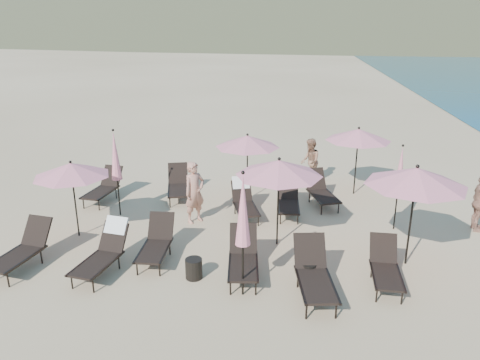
# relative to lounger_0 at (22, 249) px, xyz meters

# --- Properties ---
(ground) EXTENTS (800.00, 800.00, 0.00)m
(ground) POSITION_rel_lounger_0_xyz_m (5.96, 0.23, -0.47)
(ground) COLOR #D6BA8C
(ground) RESTS_ON ground
(lounger_0) EXTENTS (0.95, 1.85, 1.01)m
(lounger_0) POSITION_rel_lounger_0_xyz_m (0.00, 0.00, 0.00)
(lounger_0) COLOR black
(lounger_0) RESTS_ON ground
(lounger_1) EXTENTS (0.94, 1.84, 1.09)m
(lounger_1) POSITION_rel_lounger_0_xyz_m (1.97, 0.06, 0.05)
(lounger_1) COLOR black
(lounger_1) RESTS_ON ground
(lounger_2) EXTENTS (0.68, 1.69, 0.96)m
(lounger_2) POSITION_rel_lounger_0_xyz_m (3.00, 0.74, -0.03)
(lounger_2) COLOR black
(lounger_2) RESTS_ON ground
(lounger_3) EXTENTS (0.83, 1.77, 0.99)m
(lounger_3) POSITION_rel_lounger_0_xyz_m (5.18, 0.21, -0.01)
(lounger_3) COLOR black
(lounger_3) RESTS_ON ground
(lounger_4) EXTENTS (0.96, 1.93, 1.07)m
(lounger_4) POSITION_rel_lounger_0_xyz_m (6.74, -0.39, 0.02)
(lounger_4) COLOR black
(lounger_4) RESTS_ON ground
(lounger_5) EXTENTS (0.68, 1.63, 0.92)m
(lounger_5) POSITION_rel_lounger_0_xyz_m (8.31, 0.19, -0.04)
(lounger_5) COLOR black
(lounger_5) RESTS_ON ground
(lounger_6) EXTENTS (0.89, 1.78, 0.98)m
(lounger_6) POSITION_rel_lounger_0_xyz_m (0.21, 4.40, -0.02)
(lounger_6) COLOR black
(lounger_6) RESTS_ON ground
(lounger_7) EXTENTS (1.05, 1.84, 1.00)m
(lounger_7) POSITION_rel_lounger_0_xyz_m (2.54, 4.89, -0.01)
(lounger_7) COLOR black
(lounger_7) RESTS_ON ground
(lounger_8) EXTENTS (1.04, 1.75, 1.03)m
(lounger_8) POSITION_rel_lounger_0_xyz_m (4.83, 3.70, 0.02)
(lounger_8) COLOR black
(lounger_8) RESTS_ON ground
(lounger_9) EXTENTS (0.66, 1.66, 1.02)m
(lounger_9) POSITION_rel_lounger_0_xyz_m (6.14, 4.02, 0.01)
(lounger_9) COLOR black
(lounger_9) RESTS_ON ground
(lounger_10) EXTENTS (1.16, 1.84, 0.99)m
(lounger_10) POSITION_rel_lounger_0_xyz_m (7.14, 4.84, -0.01)
(lounger_10) COLOR black
(lounger_10) RESTS_ON ground
(umbrella_open_0) EXTENTS (1.97, 1.97, 2.12)m
(umbrella_open_0) POSITION_rel_lounger_0_xyz_m (0.52, 1.79, 1.40)
(umbrella_open_0) COLOR black
(umbrella_open_0) RESTS_ON ground
(umbrella_open_1) EXTENTS (2.19, 2.19, 2.35)m
(umbrella_open_1) POSITION_rel_lounger_0_xyz_m (5.88, 1.90, 1.61)
(umbrella_open_1) COLOR black
(umbrella_open_1) RESTS_ON ground
(umbrella_open_2) EXTENTS (2.31, 2.31, 2.49)m
(umbrella_open_2) POSITION_rel_lounger_0_xyz_m (8.99, 1.20, 1.72)
(umbrella_open_2) COLOR black
(umbrella_open_2) RESTS_ON ground
(umbrella_open_3) EXTENTS (2.04, 2.04, 2.20)m
(umbrella_open_3) POSITION_rel_lounger_0_xyz_m (4.79, 5.04, 1.47)
(umbrella_open_3) COLOR black
(umbrella_open_3) RESTS_ON ground
(umbrella_open_4) EXTENTS (2.13, 2.13, 2.29)m
(umbrella_open_4) POSITION_rel_lounger_0_xyz_m (8.31, 5.96, 1.55)
(umbrella_open_4) COLOR black
(umbrella_open_4) RESTS_ON ground
(umbrella_closed_0) EXTENTS (0.32, 0.32, 2.77)m
(umbrella_closed_0) POSITION_rel_lounger_0_xyz_m (5.25, -0.57, 1.45)
(umbrella_closed_0) COLOR black
(umbrella_closed_0) RESTS_ON ground
(umbrella_closed_1) EXTENTS (0.29, 0.29, 2.44)m
(umbrella_closed_1) POSITION_rel_lounger_0_xyz_m (9.10, 3.20, 1.23)
(umbrella_closed_1) COLOR black
(umbrella_closed_1) RESTS_ON ground
(umbrella_closed_2) EXTENTS (0.31, 0.31, 2.63)m
(umbrella_closed_2) POSITION_rel_lounger_0_xyz_m (1.13, 3.31, 1.36)
(umbrella_closed_2) COLOR black
(umbrella_closed_2) RESTS_ON ground
(side_table_0) EXTENTS (0.39, 0.39, 0.47)m
(side_table_0) POSITION_rel_lounger_0_xyz_m (4.08, -0.02, -0.24)
(side_table_0) COLOR black
(side_table_0) RESTS_ON ground
(side_table_1) EXTENTS (0.38, 0.38, 0.48)m
(side_table_1) POSITION_rel_lounger_0_xyz_m (6.64, 0.09, -0.24)
(side_table_1) COLOR black
(side_table_1) RESTS_ON ground
(beachgoer_a) EXTENTS (0.76, 0.77, 1.80)m
(beachgoer_a) POSITION_rel_lounger_0_xyz_m (3.48, 3.08, 0.43)
(beachgoer_a) COLOR tan
(beachgoer_a) RESTS_ON ground
(beachgoer_b) EXTENTS (0.69, 0.85, 1.63)m
(beachgoer_b) POSITION_rel_lounger_0_xyz_m (6.84, 6.86, 0.34)
(beachgoer_b) COLOR #9A6B4F
(beachgoer_b) RESTS_ON ground
(beachgoer_c) EXTENTS (0.46, 0.98, 1.63)m
(beachgoer_c) POSITION_rel_lounger_0_xyz_m (11.34, 3.37, 0.34)
(beachgoer_c) COLOR #AA7760
(beachgoer_c) RESTS_ON ground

